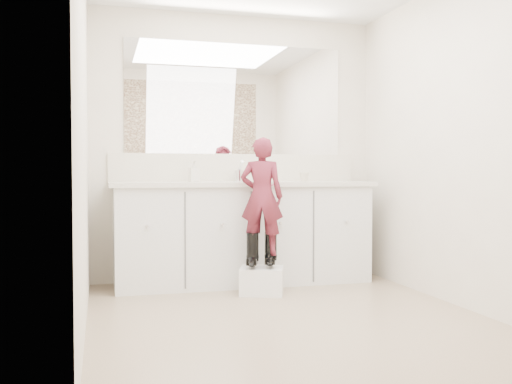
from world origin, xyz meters
name	(u,v)px	position (x,y,z in m)	size (l,w,h in m)	color
floor	(288,317)	(0.00, 0.00, 0.00)	(3.00, 3.00, 0.00)	#846B56
wall_back	(236,147)	(0.00, 1.50, 1.20)	(2.60, 2.60, 0.00)	beige
wall_front	(405,117)	(0.00, -1.50, 1.20)	(2.60, 2.60, 0.00)	beige
wall_left	(83,135)	(-1.30, 0.00, 1.20)	(3.00, 3.00, 0.00)	beige
wall_right	(458,141)	(1.30, 0.00, 1.20)	(3.00, 3.00, 0.00)	beige
vanity_cabinet	(243,235)	(0.00, 1.23, 0.42)	(2.20, 0.55, 0.85)	silver
countertop	(244,184)	(0.00, 1.21, 0.87)	(2.28, 0.58, 0.04)	beige
backsplash	(236,168)	(0.00, 1.49, 1.02)	(2.28, 0.03, 0.25)	beige
mirror	(236,99)	(0.00, 1.49, 1.64)	(2.00, 0.02, 1.00)	white
dot_panel	(405,6)	(0.00, -1.49, 1.65)	(2.00, 0.01, 1.20)	#472819
faucet	(239,176)	(0.00, 1.38, 0.94)	(0.08, 0.08, 0.10)	silver
cup	(304,177)	(0.55, 1.19, 0.93)	(0.09, 0.09, 0.08)	beige
soap_bottle	(194,171)	(-0.43, 1.27, 0.98)	(0.08, 0.08, 0.18)	beige
step_stool	(262,281)	(0.03, 0.75, 0.11)	(0.34, 0.28, 0.21)	white
boot_left	(253,250)	(-0.04, 0.75, 0.35)	(0.10, 0.19, 0.28)	black
boot_right	(271,250)	(0.11, 0.75, 0.35)	(0.10, 0.19, 0.28)	black
toddler	(262,196)	(0.03, 0.75, 0.78)	(0.34, 0.22, 0.93)	#992F47
toothbrush	(270,186)	(0.10, 0.75, 0.86)	(0.01, 0.01, 0.14)	#F65F8E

